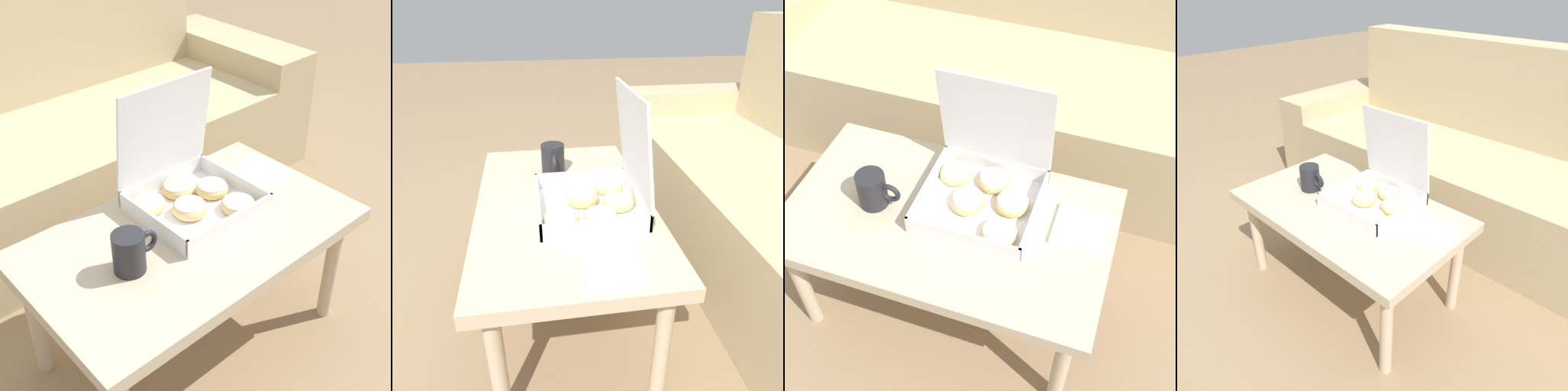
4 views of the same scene
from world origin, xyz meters
TOP-DOWN VIEW (x-y plane):
  - ground_plane at (0.00, 0.00)m, footprint 12.00×12.00m
  - couch at (0.00, 0.80)m, footprint 2.31×0.79m
  - coffee_table at (0.00, -0.13)m, footprint 0.92×0.54m
  - pastry_box at (0.08, -0.03)m, footprint 0.32×0.30m
  - coffee_mug at (-0.21, -0.14)m, footprint 0.13×0.08m
  - napkin_stack at (0.36, -0.05)m, footprint 0.14×0.14m

SIDE VIEW (x-z plane):
  - ground_plane at x=0.00m, z-range 0.00..0.00m
  - couch at x=0.00m, z-range -0.16..0.77m
  - coffee_table at x=0.00m, z-range 0.17..0.59m
  - napkin_stack at x=0.36m, z-range 0.43..0.44m
  - coffee_mug at x=-0.21m, z-range 0.43..0.54m
  - pastry_box at x=0.08m, z-range 0.31..0.66m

